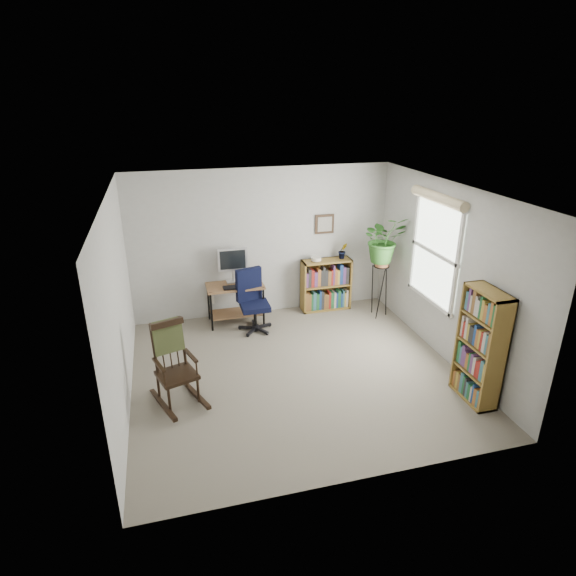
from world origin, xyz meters
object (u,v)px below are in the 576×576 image
object	(u,v)px
desk	(236,304)
office_chair	(255,301)
tall_bookshelf	(481,347)
low_bookshelf	(326,285)
rocking_chair	(176,365)

from	to	relation	value
desk	office_chair	bearing A→B (deg)	-56.98
office_chair	tall_bookshelf	world-z (taller)	tall_bookshelf
low_bookshelf	desk	bearing A→B (deg)	-175.60
desk	tall_bookshelf	distance (m)	3.74
low_bookshelf	tall_bookshelf	xyz separation A→B (m)	(0.88, -2.93, 0.27)
office_chair	low_bookshelf	bearing A→B (deg)	5.04
rocking_chair	office_chair	bearing A→B (deg)	33.77
desk	rocking_chair	size ratio (longest dim) A/B	0.87
desk	low_bookshelf	distance (m)	1.57
desk	office_chair	size ratio (longest dim) A/B	0.91
rocking_chair	low_bookshelf	world-z (taller)	rocking_chair
office_chair	low_bookshelf	xyz separation A→B (m)	(1.32, 0.49, -0.05)
desk	tall_bookshelf	world-z (taller)	tall_bookshelf
desk	tall_bookshelf	bearing A→B (deg)	-49.04
low_bookshelf	tall_bookshelf	distance (m)	3.07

